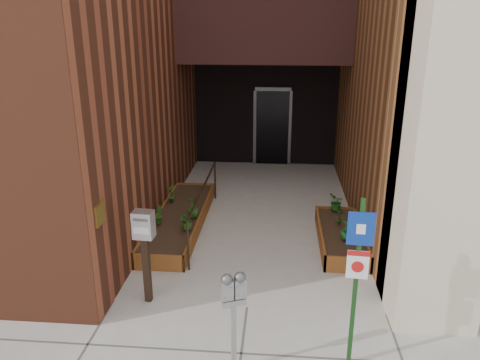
# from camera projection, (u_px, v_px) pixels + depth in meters

# --- Properties ---
(ground) EXTENTS (80.00, 80.00, 0.00)m
(ground) POSITION_uv_depth(u_px,v_px,m) (247.00, 307.00, 6.84)
(ground) COLOR #9E9991
(ground) RESTS_ON ground
(planter_left) EXTENTS (0.90, 3.60, 0.30)m
(planter_left) POSITION_uv_depth(u_px,v_px,m) (180.00, 220.00, 9.46)
(planter_left) COLOR brown
(planter_left) RESTS_ON ground
(planter_right) EXTENTS (0.80, 2.20, 0.30)m
(planter_right) POSITION_uv_depth(u_px,v_px,m) (341.00, 237.00, 8.74)
(planter_right) COLOR brown
(planter_right) RESTS_ON ground
(handrail) EXTENTS (0.04, 3.34, 0.90)m
(handrail) POSITION_uv_depth(u_px,v_px,m) (203.00, 194.00, 9.17)
(handrail) COLOR black
(handrail) RESTS_ON ground
(parking_meter) EXTENTS (0.30, 0.20, 1.31)m
(parking_meter) POSITION_uv_depth(u_px,v_px,m) (234.00, 296.00, 5.31)
(parking_meter) COLOR #949496
(parking_meter) RESTS_ON ground
(sign_post) EXTENTS (0.30, 0.08, 2.17)m
(sign_post) POSITION_uv_depth(u_px,v_px,m) (357.00, 268.00, 5.28)
(sign_post) COLOR #163C15
(sign_post) RESTS_ON ground
(payment_dropbox) EXTENTS (0.30, 0.24, 1.45)m
(payment_dropbox) POSITION_uv_depth(u_px,v_px,m) (144.00, 237.00, 6.67)
(payment_dropbox) COLOR black
(payment_dropbox) RESTS_ON ground
(shrub_left_a) EXTENTS (0.45, 0.45, 0.35)m
(shrub_left_a) POSITION_uv_depth(u_px,v_px,m) (187.00, 220.00, 8.64)
(shrub_left_a) COLOR #255418
(shrub_left_a) RESTS_ON planter_left
(shrub_left_b) EXTENTS (0.23, 0.23, 0.34)m
(shrub_left_b) POSITION_uv_depth(u_px,v_px,m) (158.00, 215.00, 8.88)
(shrub_left_b) COLOR #255819
(shrub_left_b) RESTS_ON planter_left
(shrub_left_c) EXTENTS (0.26, 0.26, 0.40)m
(shrub_left_c) POSITION_uv_depth(u_px,v_px,m) (193.00, 207.00, 9.16)
(shrub_left_c) COLOR #255518
(shrub_left_c) RESTS_ON planter_left
(shrub_left_d) EXTENTS (0.27, 0.27, 0.39)m
(shrub_left_d) POSITION_uv_depth(u_px,v_px,m) (171.00, 193.00, 9.93)
(shrub_left_d) COLOR #235F1B
(shrub_left_d) RESTS_ON planter_left
(shrub_right_a) EXTENTS (0.19, 0.19, 0.34)m
(shrub_right_a) POSITION_uv_depth(u_px,v_px,m) (346.00, 230.00, 8.24)
(shrub_right_a) COLOR #1B6122
(shrub_right_a) RESTS_ON planter_right
(shrub_right_b) EXTENTS (0.22, 0.22, 0.30)m
(shrub_right_b) POSITION_uv_depth(u_px,v_px,m) (340.00, 217.00, 8.84)
(shrub_right_b) COLOR #185117
(shrub_right_b) RESTS_ON planter_right
(shrub_right_c) EXTENTS (0.37, 0.37, 0.35)m
(shrub_right_c) POSITION_uv_depth(u_px,v_px,m) (336.00, 202.00, 9.47)
(shrub_right_c) COLOR #195718
(shrub_right_c) RESTS_ON planter_right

